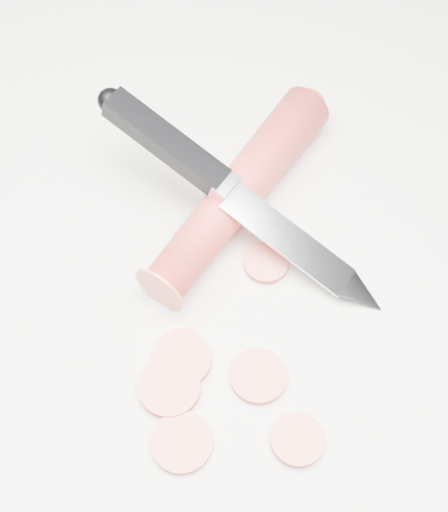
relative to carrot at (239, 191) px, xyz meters
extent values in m
plane|color=white|center=(-0.04, -0.05, -0.02)|extent=(2.40, 2.40, 0.00)
cylinder|color=red|center=(0.00, 0.00, 0.00)|extent=(0.16, 0.16, 0.03)
cylinder|color=#EF6E50|center=(-0.07, -0.17, -0.02)|extent=(0.04, 0.04, 0.01)
cylinder|color=#EF6E50|center=(-0.07, -0.13, -0.02)|extent=(0.04, 0.04, 0.01)
cylinder|color=#EF6E50|center=(-0.06, -0.11, -0.02)|extent=(0.04, 0.04, 0.01)
cylinder|color=#EF6E50|center=(-0.01, -0.13, -0.02)|extent=(0.04, 0.04, 0.01)
cylinder|color=#EF6E50|center=(0.01, -0.05, -0.02)|extent=(0.03, 0.03, 0.01)
cylinder|color=#EF6E50|center=(-0.04, -0.03, -0.02)|extent=(0.03, 0.03, 0.01)
cylinder|color=#EF6E50|center=(0.00, -0.18, -0.02)|extent=(0.03, 0.03, 0.01)
cylinder|color=#EF6E50|center=(-0.06, -0.11, -0.02)|extent=(0.03, 0.03, 0.01)
camera|label=1|loc=(-0.06, -0.29, 0.41)|focal=50.00mm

